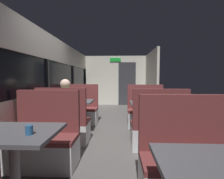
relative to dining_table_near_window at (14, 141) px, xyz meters
name	(u,v)px	position (x,y,z in m)	size (l,w,h in m)	color
ground_plane	(111,135)	(0.89, 2.09, -0.65)	(3.30, 9.20, 0.02)	#514F4C
carriage_window_panel_left	(47,86)	(-0.56, 2.09, 0.47)	(0.09, 8.48, 2.30)	beige
carriage_end_bulkhead	(117,81)	(0.95, 6.28, 0.50)	(2.90, 0.11, 2.30)	beige
carriage_aisle_panel_right	(151,81)	(2.34, 5.09, 0.51)	(0.08, 2.40, 2.30)	beige
dining_table_near_window	(14,141)	(0.00, 0.00, 0.00)	(0.90, 0.70, 0.74)	#9E9EA3
bench_near_window_facing_entry	(45,144)	(0.00, 0.70, -0.31)	(0.95, 0.50, 1.10)	silver
dining_table_mid_window	(74,105)	(0.00, 2.27, 0.00)	(0.90, 0.70, 0.74)	#9E9EA3
bench_mid_window_facing_end	(64,126)	(0.00, 1.57, -0.31)	(0.95, 0.50, 1.10)	silver
bench_mid_window_facing_entry	(81,112)	(0.00, 2.97, -0.31)	(0.95, 0.50, 1.10)	silver
bench_front_aisle_facing_entry	(185,169)	(1.79, 0.10, -0.31)	(0.95, 0.50, 1.10)	silver
dining_table_rear_aisle	(151,107)	(1.79, 2.07, 0.00)	(0.90, 0.70, 0.74)	#9E9EA3
bench_rear_aisle_facing_end	(158,131)	(1.79, 1.37, -0.31)	(0.95, 0.50, 1.10)	silver
bench_rear_aisle_facing_entry	(146,114)	(1.79, 2.77, -0.31)	(0.95, 0.50, 1.10)	silver
seated_passenger	(65,115)	(0.00, 1.65, -0.10)	(0.47, 0.55, 1.26)	#26262D
coffee_cup_primary	(29,130)	(0.22, -0.10, 0.15)	(0.07, 0.07, 0.09)	#26598C
coffee_cup_secondary	(84,98)	(0.21, 2.43, 0.15)	(0.07, 0.07, 0.09)	#26598C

